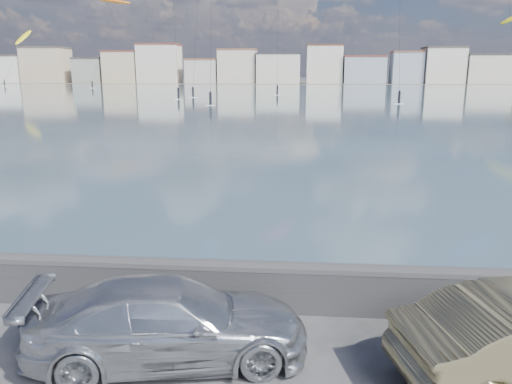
% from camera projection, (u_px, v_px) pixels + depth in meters
% --- Properties ---
extents(bay_water, '(500.00, 177.00, 0.00)m').
position_uv_depth(bay_water, '(289.00, 96.00, 96.39)').
color(bay_water, '#364A5C').
rests_on(bay_water, ground).
extents(far_shore_strip, '(500.00, 60.00, 0.00)m').
position_uv_depth(far_shore_strip, '(295.00, 83.00, 201.40)').
color(far_shore_strip, '#4C473D').
rests_on(far_shore_strip, ground).
extents(seawall, '(400.00, 0.36, 1.08)m').
position_uv_depth(seawall, '(203.00, 282.00, 10.30)').
color(seawall, '#28282B').
rests_on(seawall, ground).
extents(far_buildings, '(240.79, 13.26, 14.60)m').
position_uv_depth(far_buildings, '(298.00, 67.00, 186.31)').
color(far_buildings, white).
rests_on(far_buildings, ground).
extents(car_silver, '(4.99, 2.76, 1.37)m').
position_uv_depth(car_silver, '(169.00, 321.00, 8.47)').
color(car_silver, silver).
rests_on(car_silver, ground).
extents(kitesurfer_0, '(11.31, 14.83, 25.52)m').
position_uv_depth(kitesurfer_0, '(114.00, 2.00, 144.23)').
color(kitesurfer_0, orange).
rests_on(kitesurfer_0, ground).
extents(kitesurfer_13, '(4.34, 18.09, 18.17)m').
position_uv_depth(kitesurfer_13, '(23.00, 38.00, 162.62)').
color(kitesurfer_13, yellow).
rests_on(kitesurfer_13, ground).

